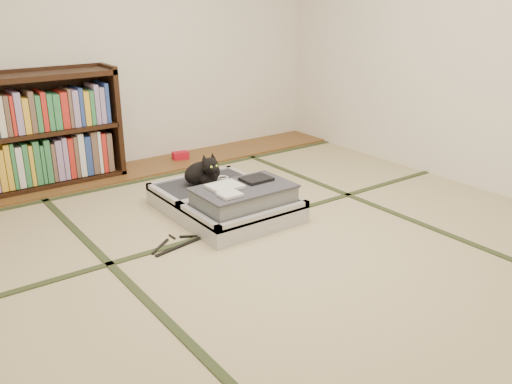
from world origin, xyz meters
TOP-DOWN VIEW (x-y plane):
  - floor at (0.00, 0.00)m, footprint 4.50×4.50m
  - wood_strip at (0.00, 2.00)m, footprint 4.00×0.50m
  - red_item at (0.37, 2.03)m, footprint 0.16×0.12m
  - room_shell at (0.00, 0.00)m, footprint 4.50×4.50m
  - tatami_borders at (0.00, 0.49)m, footprint 4.00×4.50m
  - bookcase at (-0.99, 2.07)m, footprint 1.51×0.35m
  - suitcase at (0.00, 0.63)m, footprint 0.76×1.02m
  - cat at (-0.02, 0.92)m, footprint 0.34×0.34m
  - cable_coil at (0.16, 0.96)m, footprint 0.11×0.11m
  - hanger at (-0.52, 0.40)m, footprint 0.45×0.24m

SIDE VIEW (x-z plane):
  - floor at x=0.00m, z-range 0.00..0.00m
  - tatami_borders at x=0.00m, z-range 0.00..0.01m
  - hanger at x=-0.52m, z-range 0.00..0.01m
  - wood_strip at x=0.00m, z-range 0.00..0.02m
  - red_item at x=0.37m, z-range 0.02..0.09m
  - suitcase at x=0.00m, z-range -0.04..0.26m
  - cable_coil at x=0.16m, z-range 0.14..0.17m
  - cat at x=-0.02m, z-range 0.11..0.39m
  - bookcase at x=-0.99m, z-range -0.04..0.94m
  - room_shell at x=0.00m, z-range -0.79..3.71m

